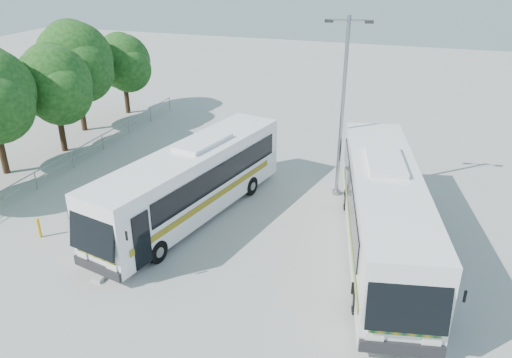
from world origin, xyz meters
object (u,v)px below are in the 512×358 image
(tree_far_c, at_px, (55,83))
(tree_far_e, at_px, (124,62))
(lamppost, at_px, (343,102))
(bollard, at_px, (39,228))
(coach_main, at_px, (191,181))
(tree_far_d, at_px, (76,60))
(coach_adjacent, at_px, (384,210))

(tree_far_c, distance_m, tree_far_e, 8.22)
(lamppost, height_order, bollard, lamppost)
(tree_far_e, height_order, coach_main, tree_far_e)
(coach_main, bearing_deg, tree_far_d, 156.92)
(tree_far_c, height_order, tree_far_e, tree_far_c)
(tree_far_d, distance_m, bollard, 15.03)
(lamppost, distance_m, bollard, 14.83)
(coach_adjacent, relative_size, bollard, 14.11)
(tree_far_d, distance_m, coach_main, 15.46)
(coach_main, bearing_deg, lamppost, 49.19)
(tree_far_d, xyz_separation_m, bollard, (6.78, -12.69, -4.36))
(tree_far_c, distance_m, tree_far_d, 3.93)
(coach_main, bearing_deg, bollard, -132.57)
(tree_far_c, distance_m, bollard, 11.25)
(tree_far_d, relative_size, tree_far_e, 1.24)
(tree_far_d, height_order, lamppost, lamppost)
(tree_far_c, relative_size, bollard, 7.08)
(bollard, bearing_deg, tree_far_c, 121.84)
(tree_far_c, bearing_deg, coach_adjacent, -15.52)
(tree_far_c, distance_m, coach_main, 12.50)
(lamppost, relative_size, bollard, 9.61)
(tree_far_d, relative_size, coach_main, 0.60)
(tree_far_d, relative_size, lamppost, 0.83)
(tree_far_c, xyz_separation_m, lamppost, (17.09, -0.74, 0.60))
(tree_far_d, height_order, coach_main, tree_far_d)
(coach_main, relative_size, lamppost, 1.38)
(lamppost, bearing_deg, coach_main, -151.35)
(coach_adjacent, distance_m, lamppost, 6.16)
(coach_main, height_order, bollard, coach_main)
(lamppost, bearing_deg, tree_far_c, 169.67)
(coach_adjacent, bearing_deg, tree_far_e, 134.54)
(tree_far_d, bearing_deg, bollard, -61.91)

